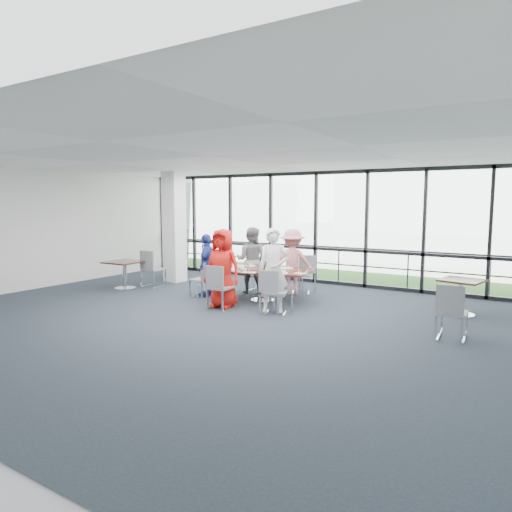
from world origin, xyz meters
The scene contains 40 objects.
floor centered at (0.00, 0.00, -0.01)m, with size 12.00×10.00×0.02m, color #202831.
ceiling centered at (0.00, 0.00, 3.20)m, with size 12.00×10.00×0.04m, color white.
wall_left centered at (-6.00, 0.00, 1.60)m, with size 0.10×10.00×3.20m, color silver.
curtain_wall_back centered at (0.00, 5.00, 1.60)m, with size 12.00×0.10×3.20m, color white.
structural_column centered at (-3.60, 3.00, 1.60)m, with size 0.50×0.50×3.20m, color white.
apron centered at (0.00, 10.00, -0.02)m, with size 80.00×70.00×0.02m, color slate.
grass_strip centered at (0.00, 8.00, 0.01)m, with size 80.00×5.00×0.01m, color #27531C.
hangar_aux centered at (-18.00, 28.00, 2.00)m, with size 10.00×6.00×4.00m, color silver.
guard_rail centered at (0.00, 5.60, 0.50)m, with size 0.06×0.06×12.00m, color #2D2D33.
main_table centered at (0.01, 2.04, 0.64)m, with size 2.38×1.62×0.75m.
side_table_left centered at (-3.95, 1.38, 0.64)m, with size 0.91×0.91×0.75m.
side_table_right centered at (4.19, 3.01, 0.62)m, with size 0.92×0.92×0.75m.
diner_near_left centered at (-0.41, 1.01, 0.88)m, with size 0.86×0.56×1.75m, color red.
diner_near_right centered at (0.76, 1.23, 0.89)m, with size 0.65×0.48×1.79m, color white.
diner_far_left centered at (-0.76, 2.74, 0.85)m, with size 0.82×0.51×1.69m, color slate.
diner_far_right centered at (0.25, 3.08, 0.83)m, with size 1.07×0.55×1.65m, color #CB797A.
diner_end centered at (-1.46, 1.79, 0.78)m, with size 0.91×0.50×1.55m, color navy.
chair_main_nl centered at (-0.33, 0.84, 0.47)m, with size 0.46×0.46×0.95m, color gray, non-canonical shape.
chair_main_nr centered at (0.89, 1.12, 0.45)m, with size 0.44×0.44×0.90m, color gray, non-canonical shape.
chair_main_fl centered at (-0.74, 2.93, 0.43)m, with size 0.42×0.42×0.86m, color gray, non-canonical shape.
chair_main_fr centered at (0.38, 3.32, 0.47)m, with size 0.46×0.46×0.95m, color gray, non-canonical shape.
chair_main_end centered at (-1.57, 1.66, 0.42)m, with size 0.41×0.41×0.85m, color gray, non-canonical shape.
chair_spare_la centered at (-3.47, 1.97, 0.50)m, with size 0.49×0.49×0.99m, color gray, non-canonical shape.
chair_spare_lb centered at (-4.13, 3.51, 0.40)m, with size 0.39×0.39×0.80m, color gray, non-canonical shape.
chair_spare_r centered at (4.32, 1.07, 0.47)m, with size 0.46×0.46×0.94m, color gray, non-canonical shape.
plate_nl centered at (-0.54, 1.53, 0.76)m, with size 0.26×0.26×0.01m, color white.
plate_nr centered at (0.70, 1.74, 0.76)m, with size 0.25×0.25×0.01m, color white.
plate_fl centered at (-0.57, 2.36, 0.76)m, with size 0.28×0.28×0.01m, color white.
plate_fr centered at (0.44, 2.47, 0.76)m, with size 0.27×0.27×0.01m, color white.
plate_end centered at (-0.87, 1.85, 0.76)m, with size 0.23×0.23×0.01m, color white.
tumbler_a centered at (-0.19, 1.69, 0.83)m, with size 0.08×0.08×0.15m, color white.
tumbler_b centered at (0.33, 1.86, 0.82)m, with size 0.07×0.07×0.14m, color white.
tumbler_c centered at (-0.03, 2.34, 0.82)m, with size 0.07×0.07×0.13m, color white.
tumbler_d centered at (-0.75, 1.67, 0.82)m, with size 0.07×0.07×0.13m, color white.
menu_a centered at (-0.02, 1.49, 0.75)m, with size 0.32×0.22×0.00m, color beige.
menu_b centered at (1.02, 1.98, 0.75)m, with size 0.28×0.19×0.00m, color beige.
menu_c centered at (0.10, 2.44, 0.75)m, with size 0.33×0.23×0.00m, color beige.
condiment_caddy centered at (0.11, 2.10, 0.77)m, with size 0.10×0.07×0.04m, color black.
ketchup_bottle centered at (0.00, 2.10, 0.84)m, with size 0.06×0.06×0.18m, color #A11114.
green_bottle centered at (0.04, 2.12, 0.85)m, with size 0.05×0.05×0.20m, color #1D6F30.
Camera 1 is at (5.48, -7.05, 2.31)m, focal length 32.00 mm.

